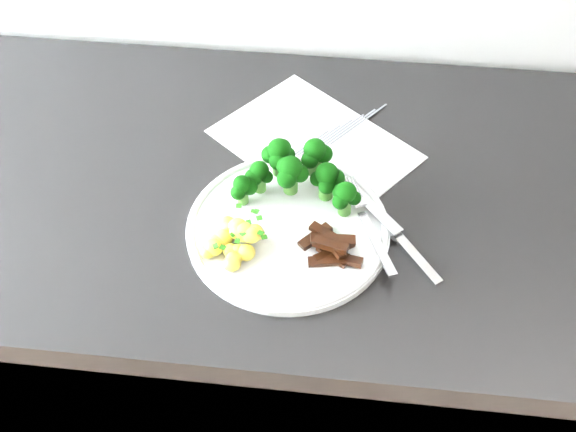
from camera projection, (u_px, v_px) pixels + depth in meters
The scene contains 8 objects.
counter at pixel (350, 354), 1.27m from camera, with size 2.36×0.59×0.88m.
recipe_paper at pixel (314, 144), 0.99m from camera, with size 0.33×0.32×0.00m.
plate at pixel (288, 227), 0.88m from camera, with size 0.27×0.27×0.02m.
broccoli at pixel (297, 171), 0.89m from camera, with size 0.17×0.10×0.07m.
potatoes at pixel (235, 238), 0.85m from camera, with size 0.08×0.09×0.04m.
beef_strips at pixel (331, 247), 0.85m from camera, with size 0.08×0.07×0.03m.
fork at pixel (370, 228), 0.87m from camera, with size 0.07×0.17×0.02m.
knife at pixel (403, 244), 0.86m from camera, with size 0.13×0.16×0.02m.
Camera 1 is at (-0.15, 1.03, 1.57)m, focal length 42.36 mm.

